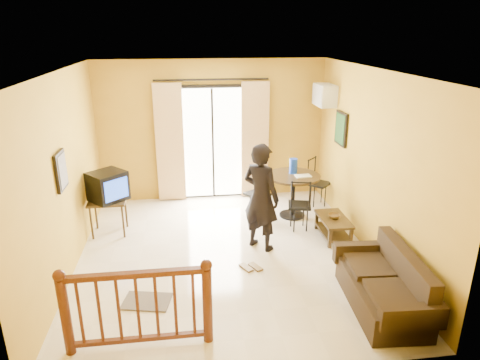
{
  "coord_description": "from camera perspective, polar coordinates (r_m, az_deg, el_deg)",
  "views": [
    {
      "loc": [
        -0.58,
        -5.88,
        3.35
      ],
      "look_at": [
        0.25,
        0.2,
        1.16
      ],
      "focal_mm": 32.0,
      "sensor_mm": 36.0,
      "label": 1
    }
  ],
  "objects": [
    {
      "name": "ground",
      "position": [
        6.79,
        -1.87,
        -9.91
      ],
      "size": [
        5.0,
        5.0,
        0.0
      ],
      "primitive_type": "plane",
      "color": "beige",
      "rests_on": "ground"
    },
    {
      "name": "room_shell",
      "position": [
        6.13,
        -2.04,
        4.07
      ],
      "size": [
        5.0,
        5.0,
        5.0
      ],
      "color": "white",
      "rests_on": "ground"
    },
    {
      "name": "balcony_door",
      "position": [
        8.61,
        -3.64,
        5.05
      ],
      "size": [
        2.25,
        0.14,
        2.46
      ],
      "color": "black",
      "rests_on": "ground"
    },
    {
      "name": "tv_table",
      "position": [
        7.57,
        -17.22,
        -3.07
      ],
      "size": [
        0.62,
        0.51,
        0.62
      ],
      "color": "black",
      "rests_on": "ground"
    },
    {
      "name": "television",
      "position": [
        7.45,
        -17.22,
        -0.78
      ],
      "size": [
        0.73,
        0.73,
        0.49
      ],
      "rotation": [
        0.0,
        0.0,
        0.74
      ],
      "color": "black",
      "rests_on": "tv_table"
    },
    {
      "name": "picture_left",
      "position": [
        6.18,
        -22.74,
        1.15
      ],
      "size": [
        0.05,
        0.42,
        0.52
      ],
      "color": "black",
      "rests_on": "room_shell"
    },
    {
      "name": "dining_table",
      "position": [
        7.92,
        7.12,
        -0.48
      ],
      "size": [
        0.97,
        0.97,
        0.81
      ],
      "color": "black",
      "rests_on": "ground"
    },
    {
      "name": "water_jug",
      "position": [
        7.92,
        7.13,
        1.86
      ],
      "size": [
        0.15,
        0.15,
        0.28
      ],
      "primitive_type": "cylinder",
      "color": "#1337BA",
      "rests_on": "dining_table"
    },
    {
      "name": "serving_tray",
      "position": [
        7.81,
        8.41,
        0.53
      ],
      "size": [
        0.29,
        0.2,
        0.02
      ],
      "primitive_type": "cube",
      "rotation": [
        0.0,
        0.0,
        0.07
      ],
      "color": "beige",
      "rests_on": "dining_table"
    },
    {
      "name": "dining_chairs",
      "position": [
        8.14,
        6.85,
        -4.79
      ],
      "size": [
        1.85,
        1.54,
        0.95
      ],
      "color": "black",
      "rests_on": "ground"
    },
    {
      "name": "air_conditioner",
      "position": [
        8.36,
        11.2,
        11.04
      ],
      "size": [
        0.31,
        0.6,
        0.4
      ],
      "color": "white",
      "rests_on": "room_shell"
    },
    {
      "name": "botanical_print",
      "position": [
        7.89,
        13.31,
        6.68
      ],
      "size": [
        0.05,
        0.5,
        0.6
      ],
      "color": "black",
      "rests_on": "room_shell"
    },
    {
      "name": "coffee_table",
      "position": [
        7.38,
        12.33,
        -5.8
      ],
      "size": [
        0.44,
        0.79,
        0.36
      ],
      "color": "black",
      "rests_on": "ground"
    },
    {
      "name": "bowl",
      "position": [
        7.32,
        12.41,
        -4.72
      ],
      "size": [
        0.25,
        0.25,
        0.06
      ],
      "primitive_type": "imported",
      "rotation": [
        0.0,
        0.0,
        0.3
      ],
      "color": "brown",
      "rests_on": "coffee_table"
    },
    {
      "name": "sofa",
      "position": [
        5.81,
        18.84,
        -13.36
      ],
      "size": [
        0.83,
        1.63,
        0.76
      ],
      "rotation": [
        0.0,
        0.0,
        -0.07
      ],
      "color": "black",
      "rests_on": "ground"
    },
    {
      "name": "standing_person",
      "position": [
        6.65,
        2.81,
        -2.31
      ],
      "size": [
        0.74,
        0.74,
        1.73
      ],
      "primitive_type": "imported",
      "rotation": [
        0.0,
        0.0,
        2.37
      ],
      "color": "black",
      "rests_on": "ground"
    },
    {
      "name": "stair_balustrade",
      "position": [
        4.89,
        -13.54,
        -15.71
      ],
      "size": [
        1.63,
        0.13,
        1.04
      ],
      "color": "#471E0F",
      "rests_on": "ground"
    },
    {
      "name": "doormat",
      "position": [
        5.87,
        -12.32,
        -15.52
      ],
      "size": [
        0.67,
        0.52,
        0.02
      ],
      "primitive_type": "cube",
      "rotation": [
        0.0,
        0.0,
        -0.21
      ],
      "color": "#584F46",
      "rests_on": "ground"
    },
    {
      "name": "sandals",
      "position": [
        6.44,
        1.45,
        -11.55
      ],
      "size": [
        0.34,
        0.27,
        0.03
      ],
      "color": "brown",
      "rests_on": "ground"
    }
  ]
}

